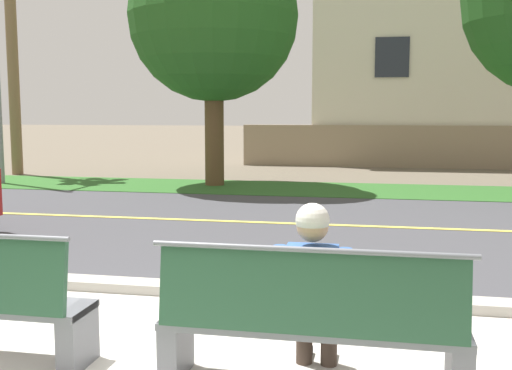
# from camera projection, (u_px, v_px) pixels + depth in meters

# --- Properties ---
(ground_plane) EXTENTS (140.00, 140.00, 0.00)m
(ground_plane) POSITION_uv_depth(u_px,v_px,m) (286.00, 209.00, 11.73)
(ground_plane) COLOR #665B4C
(curb_edge) EXTENTS (44.00, 0.30, 0.11)m
(curb_edge) POSITION_uv_depth(u_px,v_px,m) (201.00, 290.00, 6.22)
(curb_edge) COLOR #ADA89E
(curb_edge) RESTS_ON ground_plane
(street_asphalt) EXTENTS (52.00, 8.00, 0.01)m
(street_asphalt) POSITION_uv_depth(u_px,v_px,m) (272.00, 223.00, 10.26)
(street_asphalt) COLOR #424247
(street_asphalt) RESTS_ON ground_plane
(road_centre_line) EXTENTS (48.00, 0.14, 0.01)m
(road_centre_line) POSITION_uv_depth(u_px,v_px,m) (272.00, 223.00, 10.26)
(road_centre_line) COLOR #E0CC4C
(road_centre_line) RESTS_ON ground_plane
(far_verge_grass) EXTENTS (48.00, 2.80, 0.02)m
(far_verge_grass) POSITION_uv_depth(u_px,v_px,m) (305.00, 189.00, 14.81)
(far_verge_grass) COLOR #2D6026
(far_verge_grass) RESTS_ON ground_plane
(bench_right) EXTENTS (2.03, 0.48, 1.01)m
(bench_right) POSITION_uv_depth(u_px,v_px,m) (311.00, 324.00, 4.02)
(bench_right) COLOR slate
(bench_right) RESTS_ON ground_plane
(seated_person_blue) EXTENTS (0.52, 0.68, 1.25)m
(seated_person_blue) POSITION_uv_depth(u_px,v_px,m) (313.00, 286.00, 4.16)
(seated_person_blue) COLOR #47382D
(seated_person_blue) RESTS_ON ground_plane
(shade_tree_far_left) EXTENTS (4.16, 4.16, 6.87)m
(shade_tree_far_left) POSITION_uv_depth(u_px,v_px,m) (218.00, 3.00, 14.93)
(shade_tree_far_left) COLOR brown
(shade_tree_far_left) RESTS_ON ground_plane
(garden_wall) EXTENTS (13.00, 0.36, 1.40)m
(garden_wall) POSITION_uv_depth(u_px,v_px,m) (438.00, 147.00, 20.27)
(garden_wall) COLOR gray
(garden_wall) RESTS_ON ground_plane
(house_across_street) EXTENTS (10.29, 6.91, 7.18)m
(house_across_street) POSITION_uv_depth(u_px,v_px,m) (450.00, 63.00, 22.92)
(house_across_street) COLOR beige
(house_across_street) RESTS_ON ground_plane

